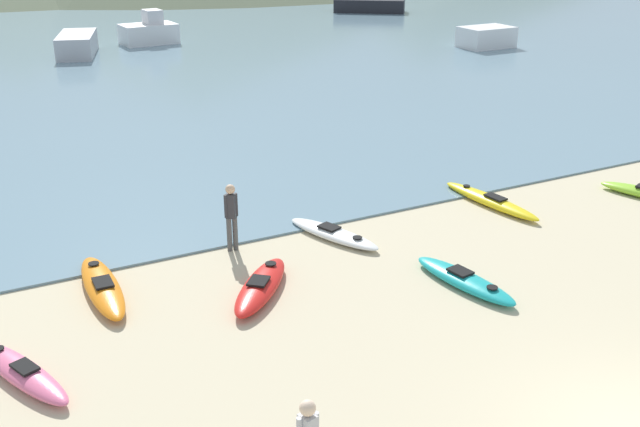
# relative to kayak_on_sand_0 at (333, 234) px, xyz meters

# --- Properties ---
(bay_water) EXTENTS (160.00, 70.00, 0.06)m
(bay_water) POSITION_rel_kayak_on_sand_0_xyz_m (0.60, 35.73, -0.09)
(bay_water) COLOR slate
(bay_water) RESTS_ON ground_plane
(kayak_on_sand_0) EXTENTS (1.60, 2.89, 0.29)m
(kayak_on_sand_0) POSITION_rel_kayak_on_sand_0_xyz_m (0.00, 0.00, 0.00)
(kayak_on_sand_0) COLOR white
(kayak_on_sand_0) RESTS_ON ground_plane
(kayak_on_sand_2) EXTENTS (1.10, 2.89, 0.33)m
(kayak_on_sand_2) POSITION_rel_kayak_on_sand_0_xyz_m (1.30, -3.60, 0.02)
(kayak_on_sand_2) COLOR teal
(kayak_on_sand_2) RESTS_ON ground_plane
(kayak_on_sand_3) EXTENTS (2.34, 2.54, 0.40)m
(kayak_on_sand_3) POSITION_rel_kayak_on_sand_0_xyz_m (-2.78, -1.84, 0.05)
(kayak_on_sand_3) COLOR red
(kayak_on_sand_3) RESTS_ON ground_plane
(kayak_on_sand_4) EXTENTS (0.92, 3.52, 0.33)m
(kayak_on_sand_4) POSITION_rel_kayak_on_sand_0_xyz_m (4.95, -0.06, 0.02)
(kayak_on_sand_4) COLOR yellow
(kayak_on_sand_4) RESTS_ON ground_plane
(kayak_on_sand_5) EXTENTS (1.57, 2.85, 0.35)m
(kayak_on_sand_5) POSITION_rel_kayak_on_sand_0_xyz_m (-7.75, -2.81, 0.03)
(kayak_on_sand_5) COLOR #E5668C
(kayak_on_sand_5) RESTS_ON ground_plane
(kayak_on_sand_6) EXTENTS (0.77, 3.20, 0.37)m
(kayak_on_sand_6) POSITION_rel_kayak_on_sand_0_xyz_m (-5.78, -0.26, 0.04)
(kayak_on_sand_6) COLOR orange
(kayak_on_sand_6) RESTS_ON ground_plane
(person_near_waterline) EXTENTS (0.34, 0.30, 1.69)m
(person_near_waterline) POSITION_rel_kayak_on_sand_0_xyz_m (-2.49, 0.51, 0.84)
(person_near_waterline) COLOR #4C4C4C
(person_near_waterline) RESTS_ON ground_plane
(moored_boat_0) EXTENTS (3.05, 2.08, 1.19)m
(moored_boat_0) POSITION_rel_kayak_on_sand_0_xyz_m (21.30, 20.11, 0.53)
(moored_boat_0) COLOR white
(moored_boat_0) RESTS_ON bay_water
(moored_boat_1) EXTENTS (3.34, 2.23, 2.00)m
(moored_boat_1) POSITION_rel_kayak_on_sand_0_xyz_m (4.00, 30.66, 0.64)
(moored_boat_1) COLOR white
(moored_boat_1) RESTS_ON bay_water
(moored_boat_2) EXTENTS (5.69, 4.94, 1.01)m
(moored_boat_2) POSITION_rel_kayak_on_sand_0_xyz_m (23.72, 37.41, 0.44)
(moored_boat_2) COLOR black
(moored_boat_2) RESTS_ON bay_water
(moored_boat_4) EXTENTS (3.09, 4.85, 1.18)m
(moored_boat_4) POSITION_rel_kayak_on_sand_0_xyz_m (-0.64, 28.78, 0.52)
(moored_boat_4) COLOR #B2B2B7
(moored_boat_4) RESTS_ON bay_water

